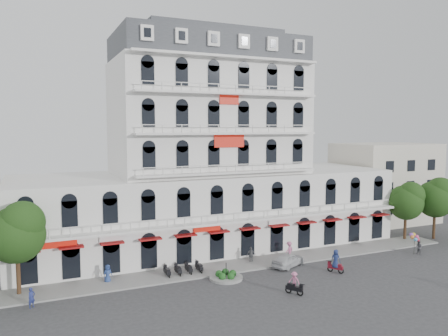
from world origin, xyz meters
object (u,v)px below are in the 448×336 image
parked_car (288,260)px  rider_center (294,283)px  rider_east (336,261)px  balloon_vendor (417,243)px

parked_car → rider_center: size_ratio=2.08×
rider_east → rider_center: rider_east is taller
rider_center → balloon_vendor: (19.41, 4.52, 0.23)m
parked_car → rider_center: 7.65m
parked_car → balloon_vendor: balloon_vendor is taller
rider_center → balloon_vendor: size_ratio=0.83×
rider_east → rider_center: bearing=82.3°
parked_car → rider_east: bearing=-161.5°
parked_car → rider_center: (-3.63, -6.73, 0.34)m
parked_car → balloon_vendor: size_ratio=1.73×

